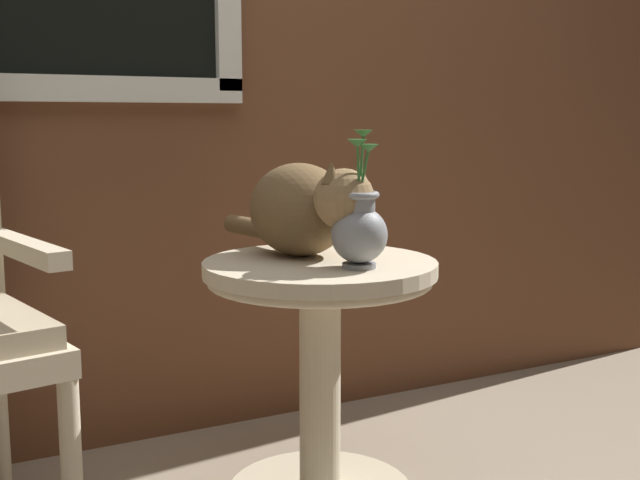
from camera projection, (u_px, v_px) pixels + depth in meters
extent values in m
cube|color=silver|center=(89.00, 89.00, 2.17)|extent=(0.87, 0.03, 0.07)
cylinder|color=beige|center=(320.00, 383.00, 1.97)|extent=(0.10, 0.10, 0.54)
cylinder|color=beige|center=(320.00, 268.00, 1.93)|extent=(0.56, 0.56, 0.03)
torus|color=beige|center=(320.00, 279.00, 1.94)|extent=(0.54, 0.54, 0.02)
cylinder|color=beige|center=(72.00, 475.00, 1.67)|extent=(0.04, 0.04, 0.42)
cube|color=beige|center=(20.00, 247.00, 1.79)|extent=(0.14, 0.48, 0.04)
ellipsoid|color=brown|center=(299.00, 210.00, 1.99)|extent=(0.27, 0.31, 0.23)
sphere|color=olive|center=(345.00, 199.00, 1.84)|extent=(0.14, 0.14, 0.14)
cone|color=brown|center=(331.00, 172.00, 1.81)|extent=(0.04, 0.04, 0.05)
cone|color=brown|center=(358.00, 171.00, 1.85)|extent=(0.04, 0.04, 0.05)
cylinder|color=brown|center=(256.00, 228.00, 2.16)|extent=(0.09, 0.26, 0.05)
cylinder|color=gray|center=(359.00, 266.00, 1.83)|extent=(0.08, 0.08, 0.01)
ellipsoid|color=gray|center=(359.00, 235.00, 1.82)|extent=(0.13, 0.13, 0.13)
cylinder|color=gray|center=(360.00, 204.00, 1.81)|extent=(0.07, 0.07, 0.04)
torus|color=gray|center=(360.00, 195.00, 1.81)|extent=(0.09, 0.09, 0.02)
cylinder|color=#2D662D|center=(358.00, 169.00, 1.78)|extent=(0.03, 0.03, 0.12)
cone|color=#2D662D|center=(357.00, 143.00, 1.76)|extent=(0.04, 0.04, 0.02)
cylinder|color=#2D662D|center=(361.00, 164.00, 1.81)|extent=(0.03, 0.03, 0.14)
cone|color=#2D662D|center=(363.00, 134.00, 1.82)|extent=(0.04, 0.04, 0.02)
cylinder|color=#2D662D|center=(364.00, 172.00, 1.79)|extent=(0.01, 0.03, 0.11)
cone|color=#2D662D|center=(369.00, 148.00, 1.77)|extent=(0.04, 0.04, 0.02)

